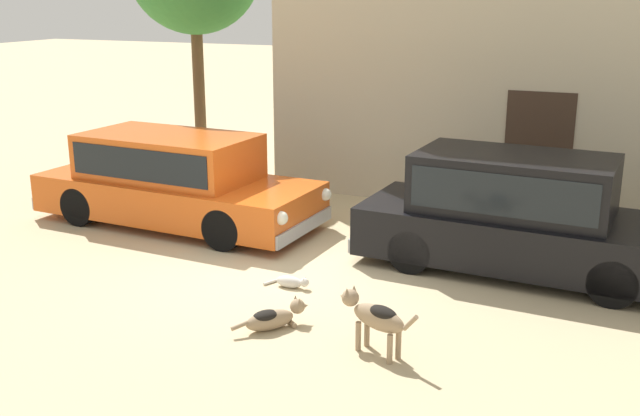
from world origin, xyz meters
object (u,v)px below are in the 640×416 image
Objects in this scene: stray_cat at (291,282)px; stray_dog_tan at (375,316)px; stray_dog_spotted at (274,317)px; parked_sedan_second at (517,211)px; parked_sedan_nearest at (174,177)px.

stray_dog_tan is at bearing -40.39° from stray_cat.
stray_dog_tan reaches higher than stray_dog_spotted.
stray_dog_tan is (-0.92, -3.11, -0.40)m from parked_sedan_second.
parked_sedan_nearest is 3.52m from stray_cat.
stray_dog_spotted is (3.29, -2.97, -0.63)m from parked_sedan_nearest.
parked_sedan_nearest is at bearing -13.05° from stray_dog_tan.
stray_dog_spotted is 1.28× the size of stray_cat.
stray_dog_spotted is at bearing -122.69° from parked_sedan_second.
parked_sedan_second reaches higher than stray_dog_spotted.
parked_sedan_second reaches higher than stray_cat.
parked_sedan_nearest is 4.82× the size of stray_dog_tan.
parked_sedan_nearest is at bearing 147.57° from stray_cat.
stray_dog_tan is (1.24, -0.11, 0.28)m from stray_dog_spotted.
parked_sedan_nearest reaches higher than stray_dog_tan.
parked_sedan_second is at bearing 3.17° from parked_sedan_nearest.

